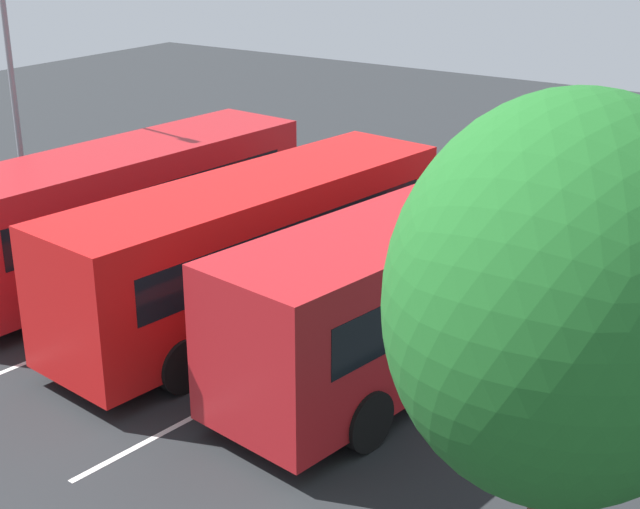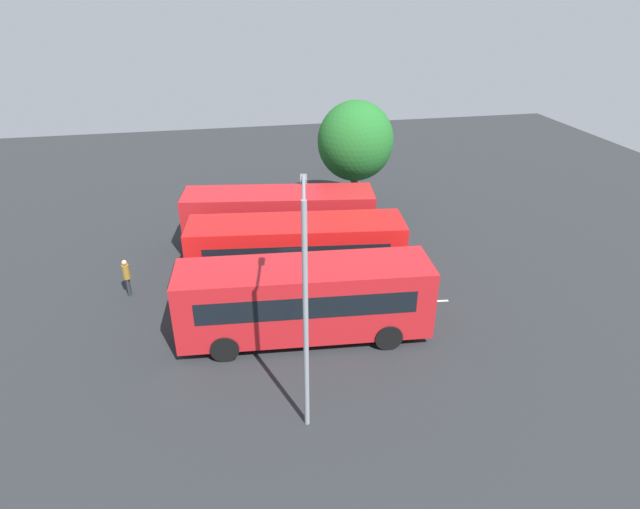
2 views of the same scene
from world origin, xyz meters
name	(u,v)px [view 2 (image 2 of 2)]	position (x,y,z in m)	size (l,w,h in m)	color
ground_plane	(305,284)	(0.00, 0.00, 0.00)	(62.96, 62.96, 0.00)	#232628
bus_far_left	(279,218)	(0.69, -4.02, 1.76)	(10.02, 3.86, 3.18)	#AD191E
bus_center_left	(296,250)	(0.39, -0.09, 1.76)	(10.00, 3.65, 3.18)	red
bus_center_right	(304,299)	(0.73, 4.08, 1.76)	(9.94, 3.27, 3.18)	#AD191E
pedestrian	(127,275)	(8.01, -0.57, 1.06)	(0.35, 0.35, 1.78)	#232833
street_lamp	(305,303)	(1.40, 8.51, 4.44)	(0.57, 2.50, 7.69)	gray
depot_tree	(355,141)	(-4.56, -8.48, 4.35)	(4.53, 4.07, 6.74)	#4C3823
lane_stripe_outer_left	(298,263)	(0.00, -2.05, 0.00)	(12.18, 0.12, 0.01)	silver
lane_stripe_inner_left	(313,307)	(0.00, 2.05, 0.00)	(12.18, 0.12, 0.01)	silver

